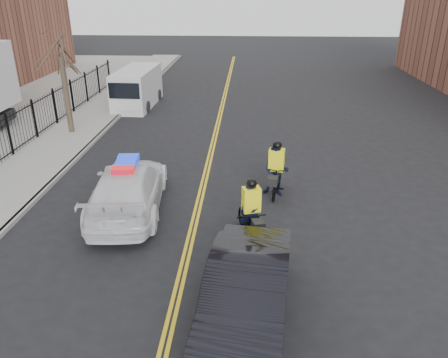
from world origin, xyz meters
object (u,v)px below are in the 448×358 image
object	(u,v)px
cyclist_near	(251,218)
police_cruiser	(128,188)
dark_sedan	(246,297)
cyclist_far	(276,174)
cargo_van	(137,89)

from	to	relation	value
cyclist_near	police_cruiser	bearing A→B (deg)	141.64
police_cruiser	dark_sedan	world-z (taller)	police_cruiser
dark_sedan	cyclist_far	world-z (taller)	cyclist_far
cargo_van	cyclist_near	world-z (taller)	cargo_van
police_cruiser	cyclist_near	size ratio (longest dim) A/B	2.73
police_cruiser	dark_sedan	xyz separation A→B (m)	(4.12, -5.57, 0.02)
cargo_van	cyclist_near	bearing A→B (deg)	-63.57
cargo_van	cyclist_far	size ratio (longest dim) A/B	2.62
dark_sedan	cargo_van	world-z (taller)	cargo_van
police_cruiser	cyclist_near	bearing A→B (deg)	153.21
cyclist_near	cargo_van	bearing A→B (deg)	97.76
police_cruiser	cyclist_near	distance (m)	4.54
cargo_van	cyclist_far	bearing A→B (deg)	-55.42
dark_sedan	cyclist_near	size ratio (longest dim) A/B	2.39
cyclist_near	dark_sedan	bearing A→B (deg)	-108.75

